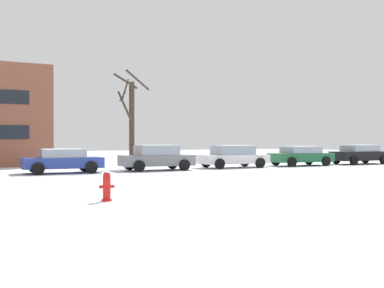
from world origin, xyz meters
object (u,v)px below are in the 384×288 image
Objects in this scene: parked_car_blue at (62,160)px; parked_car_white at (233,156)px; parked_car_green at (301,156)px; parked_car_black at (360,154)px; fire_hydrant at (107,186)px; parked_car_gray at (157,157)px.

parked_car_blue is 0.93× the size of parked_car_white.
parked_car_blue is at bearing 179.95° from parked_car_green.
parked_car_green is 1.00× the size of parked_car_black.
parked_car_white is 10.74m from parked_car_black.
parked_car_blue is at bearing 84.10° from fire_hydrant.
parked_car_gray is at bearing 179.55° from parked_car_black.
fire_hydrant is 0.19× the size of parked_car_white.
parked_car_gray is 16.09m from parked_car_black.
parked_car_gray reaches higher than parked_car_white.
fire_hydrant is 21.20m from parked_car_green.
parked_car_white is (10.73, 0.18, 0.05)m from parked_car_blue.
parked_car_white is (5.36, 0.26, -0.02)m from parked_car_gray.
fire_hydrant is 25.69m from parked_car_black.
parked_car_blue is 5.37m from parked_car_gray.
parked_car_black is (10.73, -0.38, 0.00)m from parked_car_white.
fire_hydrant is 0.20× the size of parked_car_black.
fire_hydrant is 17.23m from parked_car_white.
parked_car_green reaches higher than fire_hydrant.
parked_car_green is 5.37m from parked_car_black.
parked_car_gray is (6.62, 12.11, 0.31)m from fire_hydrant.
parked_car_white is at bearing 2.76° from parked_car_gray.
fire_hydrant is 12.26m from parked_car_blue.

